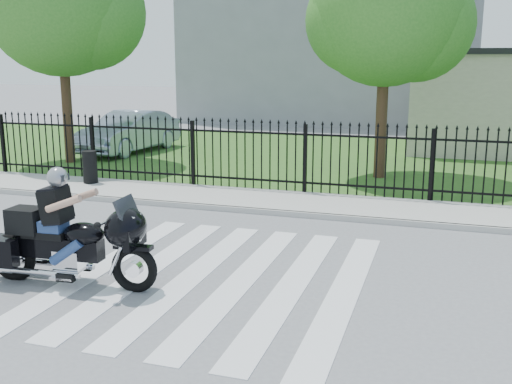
% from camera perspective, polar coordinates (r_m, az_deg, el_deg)
% --- Properties ---
extents(ground, '(120.00, 120.00, 0.00)m').
position_cam_1_polar(ground, '(9.47, -3.76, -8.20)').
color(ground, slate).
rests_on(ground, ground).
extents(crosswalk, '(5.00, 5.50, 0.01)m').
position_cam_1_polar(crosswalk, '(9.47, -3.76, -8.17)').
color(crosswalk, silver).
rests_on(crosswalk, ground).
extents(sidewalk, '(40.00, 2.00, 0.12)m').
position_cam_1_polar(sidewalk, '(14.02, 3.70, -1.05)').
color(sidewalk, '#ADAAA3').
rests_on(sidewalk, ground).
extents(curb, '(40.00, 0.12, 0.12)m').
position_cam_1_polar(curb, '(13.08, 2.63, -2.03)').
color(curb, '#ADAAA3').
rests_on(curb, ground).
extents(grass_strip, '(40.00, 12.00, 0.02)m').
position_cam_1_polar(grass_strip, '(20.76, 8.40, 3.16)').
color(grass_strip, '#2C5F20').
rests_on(grass_strip, ground).
extents(iron_fence, '(26.00, 0.04, 1.80)m').
position_cam_1_polar(iron_fence, '(14.81, 4.69, 3.00)').
color(iron_fence, black).
rests_on(iron_fence, ground).
extents(tree_mid, '(4.20, 4.20, 6.78)m').
position_cam_1_polar(tree_mid, '(17.37, 12.31, 16.62)').
color(tree_mid, '#382316').
rests_on(tree_mid, ground).
extents(building_tall, '(15.00, 10.00, 12.00)m').
position_cam_1_polar(building_tall, '(34.90, 7.61, 16.81)').
color(building_tall, gray).
rests_on(building_tall, ground).
extents(motorcycle_rider, '(2.80, 0.92, 1.85)m').
position_cam_1_polar(motorcycle_rider, '(9.42, -17.72, -4.05)').
color(motorcycle_rider, black).
rests_on(motorcycle_rider, ground).
extents(parked_car, '(2.08, 4.68, 1.49)m').
position_cam_1_polar(parked_car, '(22.32, -11.97, 5.64)').
color(parked_car, '#919FB6').
rests_on(parked_car, grass_strip).
extents(litter_bin, '(0.46, 0.46, 0.86)m').
position_cam_1_polar(litter_bin, '(16.50, -15.54, 2.32)').
color(litter_bin, black).
rests_on(litter_bin, sidewalk).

